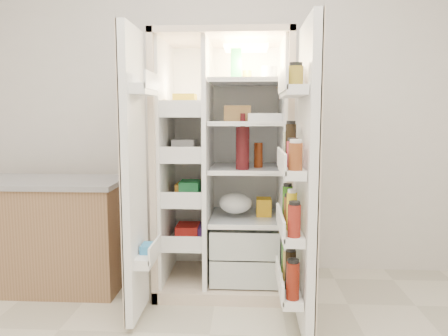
{
  "coord_description": "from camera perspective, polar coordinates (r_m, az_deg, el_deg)",
  "views": [
    {
      "loc": [
        0.21,
        -1.4,
        1.26
      ],
      "look_at": [
        0.06,
        1.25,
        0.92
      ],
      "focal_mm": 34.0,
      "sensor_mm": 36.0,
      "label": 1
    }
  ],
  "objects": [
    {
      "name": "fridge_door",
      "position": [
        2.41,
        10.57,
        -2.06
      ],
      "size": [
        0.17,
        0.58,
        1.72
      ],
      "color": "white",
      "rests_on": "floor"
    },
    {
      "name": "freezer_door",
      "position": [
        2.57,
        -11.93,
        -1.15
      ],
      "size": [
        0.15,
        0.4,
        1.72
      ],
      "color": "white",
      "rests_on": "floor"
    },
    {
      "name": "refrigerator",
      "position": [
        3.1,
        0.31,
        -2.35
      ],
      "size": [
        0.92,
        0.7,
        1.8
      ],
      "color": "beige",
      "rests_on": "floor"
    },
    {
      "name": "wall_back",
      "position": [
        3.41,
        -0.37,
        8.73
      ],
      "size": [
        4.0,
        0.02,
        2.7
      ],
      "primitive_type": "cube",
      "color": "silver",
      "rests_on": "floor"
    },
    {
      "name": "kitchen_counter",
      "position": [
        3.38,
        -22.41,
        -8.09
      ],
      "size": [
        1.1,
        0.58,
        0.79
      ],
      "color": "#906B48",
      "rests_on": "floor"
    }
  ]
}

